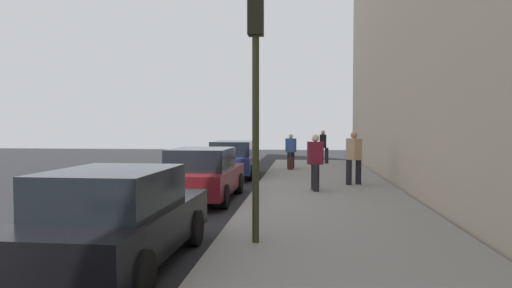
% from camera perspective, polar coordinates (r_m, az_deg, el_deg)
% --- Properties ---
extents(ground_plane, '(56.00, 56.00, 0.00)m').
position_cam_1_polar(ground_plane, '(13.23, -5.31, -7.08)').
color(ground_plane, black).
extents(sidewalk, '(28.00, 4.60, 0.15)m').
position_cam_1_polar(sidewalk, '(13.00, 9.21, -6.94)').
color(sidewalk, gray).
rests_on(sidewalk, ground).
extents(lane_stripe_centre, '(28.00, 0.14, 0.01)m').
position_cam_1_polar(lane_stripe_centre, '(14.20, -18.18, -6.53)').
color(lane_stripe_centre, gold).
rests_on(lane_stripe_centre, ground).
extents(parked_car_black, '(4.25, 1.95, 1.51)m').
position_cam_1_polar(parked_car_black, '(7.28, -17.05, -8.88)').
color(parked_car_black, black).
rests_on(parked_car_black, ground).
extents(parked_car_maroon, '(4.34, 1.92, 1.51)m').
position_cam_1_polar(parked_car_maroon, '(13.25, -6.66, -3.77)').
color(parked_car_maroon, black).
rests_on(parked_car_maroon, ground).
extents(parked_car_navy, '(4.68, 1.96, 1.51)m').
position_cam_1_polar(parked_car_navy, '(19.27, -2.81, -1.86)').
color(parked_car_navy, black).
rests_on(parked_car_navy, ground).
extents(pedestrian_tan_coat, '(0.58, 0.54, 1.80)m').
position_cam_1_polar(pedestrian_tan_coat, '(15.87, 12.14, -1.52)').
color(pedestrian_tan_coat, black).
rests_on(pedestrian_tan_coat, sidewalk).
extents(pedestrian_burgundy_coat, '(0.57, 0.51, 1.74)m').
position_cam_1_polar(pedestrian_burgundy_coat, '(14.17, 7.43, -2.09)').
color(pedestrian_burgundy_coat, black).
rests_on(pedestrian_burgundy_coat, sidewalk).
extents(pedestrian_blue_coat, '(0.50, 0.51, 1.62)m').
position_cam_1_polar(pedestrian_blue_coat, '(21.44, 4.39, -0.76)').
color(pedestrian_blue_coat, black).
rests_on(pedestrian_blue_coat, sidewalk).
extents(pedestrian_black_coat, '(0.52, 0.58, 1.77)m').
position_cam_1_polar(pedestrian_black_coat, '(24.61, 8.38, -0.20)').
color(pedestrian_black_coat, black).
rests_on(pedestrian_black_coat, sidewalk).
extents(traffic_light_pole, '(0.35, 0.26, 4.23)m').
position_cam_1_polar(traffic_light_pole, '(7.82, -0.03, 8.65)').
color(traffic_light_pole, '#2D2D19').
rests_on(traffic_light_pole, sidewalk).
extents(rolling_suitcase, '(0.34, 0.22, 0.89)m').
position_cam_1_polar(rolling_suitcase, '(20.99, 4.36, -2.45)').
color(rolling_suitcase, '#471E19').
rests_on(rolling_suitcase, sidewalk).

